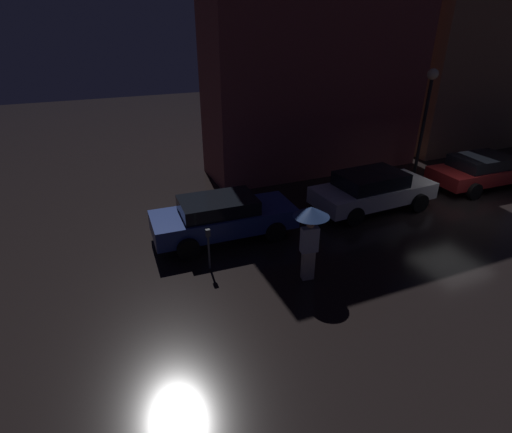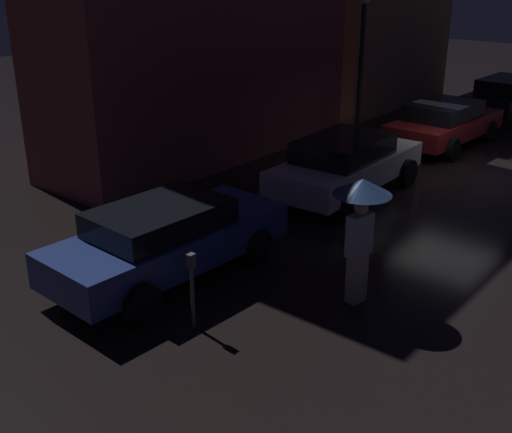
{
  "view_description": "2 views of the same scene",
  "coord_description": "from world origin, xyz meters",
  "views": [
    {
      "loc": [
        -12.44,
        -9.43,
        6.42
      ],
      "look_at": [
        -8.41,
        0.11,
        1.29
      ],
      "focal_mm": 28.0,
      "sensor_mm": 36.0,
      "label": 1
    },
    {
      "loc": [
        -15.98,
        -6.36,
        5.35
      ],
      "look_at": [
        -8.3,
        0.02,
        1.34
      ],
      "focal_mm": 45.0,
      "sensor_mm": 36.0,
      "label": 2
    }
  ],
  "objects": [
    {
      "name": "pedestrian_with_umbrella",
      "position": [
        -7.59,
        -1.57,
        1.61
      ],
      "size": [
        0.95,
        0.95,
        2.17
      ],
      "rotation": [
        0.0,
        0.0,
        3.0
      ],
      "color": "beige",
      "rests_on": "ground"
    },
    {
      "name": "street_lamp_near",
      "position": [
        0.96,
        3.64,
        3.32
      ],
      "size": [
        0.45,
        0.45,
        4.62
      ],
      "color": "black",
      "rests_on": "ground"
    },
    {
      "name": "building_facade_right",
      "position": [
        6.56,
        6.5,
        3.75
      ],
      "size": [
        7.32,
        3.0,
        7.49
      ],
      "color": "#8C664C",
      "rests_on": "ground"
    },
    {
      "name": "ground_plane",
      "position": [
        0.0,
        0.0,
        0.0
      ],
      "size": [
        60.0,
        60.0,
        0.0
      ],
      "primitive_type": "plane",
      "color": "black"
    },
    {
      "name": "parked_car_white",
      "position": [
        -3.18,
        1.45,
        0.77
      ],
      "size": [
        4.69,
        2.04,
        1.45
      ],
      "rotation": [
        0.0,
        0.0,
        0.04
      ],
      "color": "silver",
      "rests_on": "ground"
    },
    {
      "name": "parked_car_blue",
      "position": [
        -8.98,
        1.51,
        0.76
      ],
      "size": [
        4.61,
        1.95,
        1.41
      ],
      "rotation": [
        0.0,
        0.0,
        -0.04
      ],
      "color": "navy",
      "rests_on": "ground"
    },
    {
      "name": "parked_car_red",
      "position": [
        2.48,
        1.5,
        0.73
      ],
      "size": [
        4.55,
        2.03,
        1.36
      ],
      "rotation": [
        0.0,
        0.0,
        -0.04
      ],
      "color": "maroon",
      "rests_on": "ground"
    },
    {
      "name": "parked_car_black",
      "position": [
        7.71,
        1.42,
        0.75
      ],
      "size": [
        4.53,
        2.03,
        1.41
      ],
      "rotation": [
        0.0,
        0.0,
        -0.03
      ],
      "color": "black",
      "rests_on": "ground"
    },
    {
      "name": "parking_meter",
      "position": [
        -9.92,
        -0.06,
        0.78
      ],
      "size": [
        0.12,
        0.1,
        1.26
      ],
      "color": "#4C5154",
      "rests_on": "ground"
    }
  ]
}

